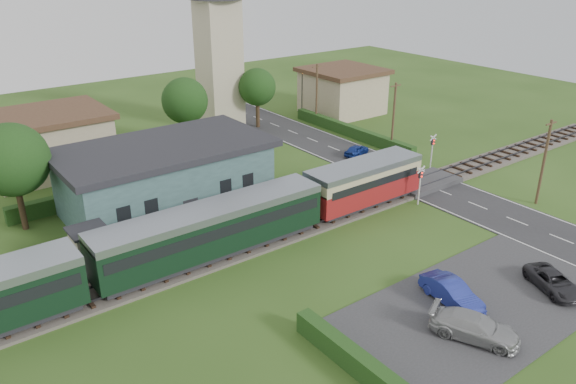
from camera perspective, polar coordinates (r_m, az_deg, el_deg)
ground at (r=42.34m, az=6.93°, el=-3.24°), size 120.00×120.00×0.00m
railway_track at (r=43.60m, az=5.14°, el=-2.18°), size 76.00×3.20×0.49m
road at (r=49.22m, az=15.44°, el=0.02°), size 6.00×70.00×0.05m
car_park at (r=34.78m, az=18.93°, el=-10.85°), size 17.00×9.00×0.08m
crossing_deck at (r=50.27m, az=13.71°, el=0.95°), size 6.20×3.40×0.45m
platform at (r=40.76m, az=-8.52°, el=-4.10°), size 30.00×3.00×0.45m
equipment_hut at (r=37.49m, az=-19.45°, el=-5.25°), size 2.30×2.30×2.55m
station_building at (r=44.52m, az=-12.32°, el=1.54°), size 16.00×9.00×5.30m
train at (r=35.69m, az=-12.17°, el=-5.07°), size 43.20×2.90×3.40m
church_tower at (r=64.01m, az=-7.13°, el=15.51°), size 6.00×6.00×17.60m
house_west at (r=55.67m, az=-23.23°, el=4.71°), size 10.80×8.80×5.50m
house_east at (r=70.92m, az=5.55°, el=10.24°), size 8.80×8.80×5.50m
hedge_carpark at (r=28.34m, az=7.36°, el=-17.04°), size 0.80×9.00×1.20m
hedge_roadside at (r=62.02m, az=6.42°, el=6.16°), size 0.80×18.00×1.20m
hedge_station at (r=49.14m, az=-14.37°, el=0.89°), size 22.00×0.80×1.30m
tree_a at (r=43.68m, az=-26.26°, el=2.93°), size 5.20×5.20×8.00m
tree_b at (r=57.42m, az=-10.44°, el=9.09°), size 4.60×4.60×7.34m
tree_c at (r=64.05m, az=-3.15°, el=10.58°), size 4.20×4.20×6.78m
utility_pole_b at (r=48.33m, az=24.56°, el=2.85°), size 1.40×0.22×7.00m
utility_pole_c at (r=57.14m, az=10.67°, el=7.56°), size 1.40×0.22×7.00m
utility_pole_d at (r=65.55m, az=2.93°, el=9.97°), size 1.40×0.22×7.00m
crossing_signal_near at (r=45.56m, az=13.29°, el=1.21°), size 0.84×0.28×3.28m
crossing_signal_far at (r=53.67m, az=14.46°, el=4.51°), size 0.84×0.28×3.28m
streetlamp_east at (r=70.57m, az=1.44°, el=10.48°), size 0.30×0.30×5.15m
car_on_road at (r=56.14m, az=6.99°, el=4.24°), size 3.34×2.05×1.06m
car_park_blue at (r=34.10m, az=16.28°, el=-9.75°), size 2.10×4.34×1.37m
car_park_silver at (r=31.71m, az=18.43°, el=-12.87°), size 3.68×5.01×1.35m
car_park_dark at (r=37.51m, az=25.38°, el=-8.23°), size 3.26×4.39×1.11m
pedestrian_near at (r=43.07m, az=-1.43°, el=-0.79°), size 0.64×0.52×1.53m
pedestrian_far at (r=38.12m, az=-16.94°, el=-5.04°), size 0.84×1.00×1.84m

